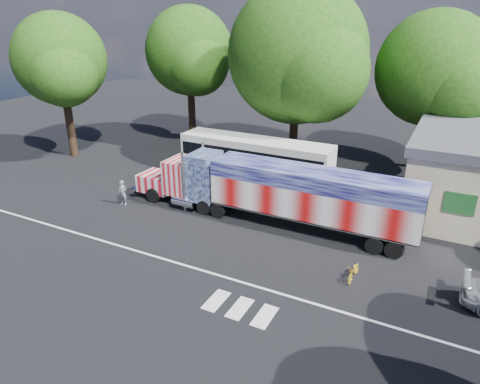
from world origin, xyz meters
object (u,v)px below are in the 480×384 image
at_px(semi_truck, 275,191).
at_px(tree_w_a, 61,60).
at_px(woman, 123,193).
at_px(tree_n_mid, 299,55).
at_px(tree_ne_a, 436,70).
at_px(tree_nw_a, 190,52).
at_px(coach_bus, 255,160).
at_px(bicycle, 354,271).

height_order(semi_truck, tree_w_a, tree_w_a).
relative_size(semi_truck, woman, 10.97).
bearing_deg(woman, tree_n_mid, 56.81).
bearing_deg(woman, tree_ne_a, 40.03).
bearing_deg(tree_nw_a, tree_n_mid, -9.56).
bearing_deg(tree_nw_a, coach_bus, -36.19).
bearing_deg(semi_truck, bicycle, -34.02).
bearing_deg(tree_n_mid, tree_ne_a, 20.46).
xyz_separation_m(coach_bus, tree_w_a, (-17.46, -1.51, 6.64)).
xyz_separation_m(coach_bus, tree_ne_a, (10.89, 9.48, 6.23)).
relative_size(tree_w_a, tree_ne_a, 0.99).
relative_size(tree_w_a, tree_nw_a, 0.96).
bearing_deg(woman, coach_bus, 46.39).
distance_m(tree_w_a, tree_nw_a, 11.54).
bearing_deg(bicycle, coach_bus, 138.57).
bearing_deg(bicycle, semi_truck, 148.74).
bearing_deg(tree_nw_a, bicycle, -40.28).
bearing_deg(tree_w_a, bicycle, -16.45).
height_order(tree_w_a, tree_ne_a, tree_ne_a).
relative_size(semi_truck, tree_w_a, 1.54).
xyz_separation_m(woman, tree_nw_a, (-4.42, 15.59, 7.82)).
relative_size(semi_truck, tree_ne_a, 1.51).
height_order(bicycle, tree_n_mid, tree_n_mid).
distance_m(semi_truck, tree_w_a, 22.72).
xyz_separation_m(coach_bus, woman, (-6.17, -7.84, -0.91)).
bearing_deg(semi_truck, woman, -167.57).
xyz_separation_m(tree_ne_a, tree_nw_a, (-21.48, -1.73, 0.68)).
bearing_deg(tree_ne_a, coach_bus, -138.95).
xyz_separation_m(woman, bicycle, (16.02, -1.73, -0.44)).
xyz_separation_m(coach_bus, bicycle, (9.85, -9.58, -1.35)).
distance_m(coach_bus, tree_ne_a, 15.73).
relative_size(coach_bus, tree_ne_a, 0.94).
distance_m(coach_bus, tree_w_a, 18.74).
distance_m(tree_w_a, tree_n_mid, 19.88).
height_order(woman, tree_w_a, tree_w_a).
height_order(bicycle, tree_ne_a, tree_ne_a).
xyz_separation_m(coach_bus, tree_nw_a, (-10.59, 7.75, 6.92)).
xyz_separation_m(bicycle, tree_nw_a, (-20.45, 17.33, 8.27)).
xyz_separation_m(bicycle, tree_ne_a, (1.04, 19.06, 7.58)).
bearing_deg(semi_truck, coach_bus, 125.31).
relative_size(tree_n_mid, tree_nw_a, 1.13).
xyz_separation_m(tree_w_a, tree_nw_a, (6.87, 9.26, 0.28)).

